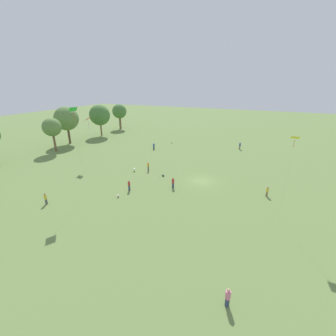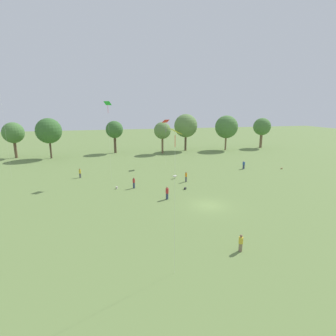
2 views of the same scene
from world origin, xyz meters
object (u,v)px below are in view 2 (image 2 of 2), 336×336
at_px(kite_2, 166,122).
at_px(picnic_bag_2, 282,168).
at_px(person_0, 134,183).
at_px(picnic_bag_1, 117,188).
at_px(kite_1, 108,106).
at_px(person_7, 186,177).
at_px(person_1, 241,243).
at_px(picnic_bag_0, 185,188).
at_px(dog_0, 175,176).
at_px(person_6, 167,193).
at_px(person_3, 80,173).
at_px(person_2, 244,165).
at_px(kite_3, 175,138).

height_order(kite_2, picnic_bag_2, kite_2).
height_order(person_0, picnic_bag_1, person_0).
bearing_deg(kite_1, person_7, -128.63).
xyz_separation_m(person_1, picnic_bag_2, (23.99, 26.30, -0.64)).
relative_size(picnic_bag_0, picnic_bag_2, 1.32).
bearing_deg(dog_0, person_6, 132.82).
relative_size(person_1, person_3, 0.93).
relative_size(person_1, person_2, 0.93).
xyz_separation_m(person_1, person_6, (-3.12, 14.52, 0.12)).
bearing_deg(dog_0, person_7, -177.72).
relative_size(person_1, picnic_bag_1, 4.11).
bearing_deg(person_0, picnic_bag_2, 99.34).
bearing_deg(person_1, picnic_bag_2, 162.23).
relative_size(person_3, picnic_bag_2, 4.91).
relative_size(person_7, kite_1, 0.13).
relative_size(person_0, kite_3, 0.16).
bearing_deg(picnic_bag_2, person_3, 175.67).
xyz_separation_m(person_2, kite_2, (-14.53, 7.81, 8.43)).
height_order(person_0, picnic_bag_0, person_0).
xyz_separation_m(person_2, person_7, (-14.39, -6.20, 0.07)).
distance_m(person_2, picnic_bag_1, 27.06).
bearing_deg(kite_2, dog_0, 107.89).
height_order(person_7, picnic_bag_2, person_7).
height_order(person_1, picnic_bag_2, person_1).
xyz_separation_m(person_0, person_1, (6.97, -20.69, -0.08)).
bearing_deg(person_3, person_7, 96.60).
height_order(person_6, dog_0, person_6).
height_order(person_1, kite_3, kite_3).
bearing_deg(person_7, picnic_bag_1, 139.53).
distance_m(picnic_bag_0, picnic_bag_1, 10.66).
bearing_deg(person_1, person_0, -136.79).
distance_m(kite_1, picnic_bag_1, 13.84).
relative_size(kite_1, picnic_bag_2, 38.76).
xyz_separation_m(person_2, picnic_bag_2, (7.55, -1.97, -0.69)).
height_order(person_2, person_3, person_2).
bearing_deg(picnic_bag_2, person_0, -169.72).
relative_size(person_1, picnic_bag_0, 3.49).
height_order(person_0, kite_3, kite_3).
bearing_deg(kite_3, dog_0, 30.51).
height_order(person_3, picnic_bag_0, person_3).
bearing_deg(person_0, kite_2, 149.11).
distance_m(person_0, person_2, 24.60).
xyz_separation_m(person_1, person_3, (-15.62, 29.30, 0.06)).
relative_size(kite_3, picnic_bag_2, 32.12).
height_order(kite_2, dog_0, kite_2).
distance_m(kite_1, kite_2, 15.43).
height_order(person_1, person_6, person_6).
distance_m(kite_2, picnic_bag_1, 21.04).
bearing_deg(kite_1, kite_2, -69.73).
bearing_deg(person_6, kite_3, -150.44).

